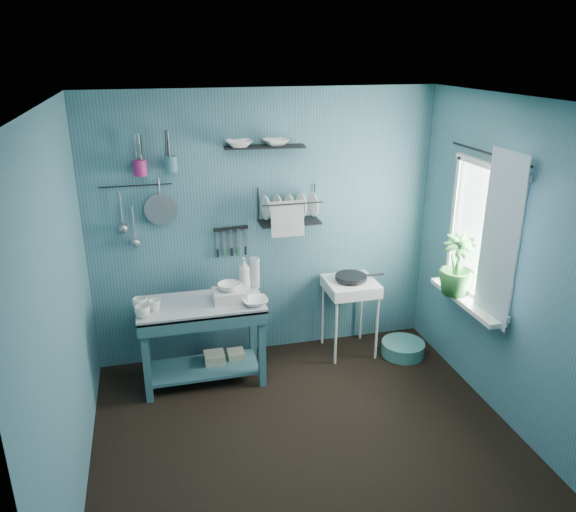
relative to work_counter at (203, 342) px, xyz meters
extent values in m
plane|color=black|center=(0.67, -1.06, -0.38)|extent=(3.20, 3.20, 0.00)
plane|color=silver|center=(0.67, -1.06, 2.12)|extent=(3.20, 3.20, 0.00)
plane|color=#386774|center=(0.67, 0.44, 0.87)|extent=(3.20, 0.00, 3.20)
plane|color=#386774|center=(0.67, -2.56, 0.87)|extent=(3.20, 0.00, 3.20)
plane|color=#386774|center=(-0.93, -1.06, 0.87)|extent=(0.00, 3.00, 3.00)
plane|color=#386774|center=(2.27, -1.06, 0.87)|extent=(0.00, 3.00, 3.00)
cube|color=#315E68|center=(0.00, 0.00, 0.00)|extent=(1.10, 0.58, 0.76)
imported|color=white|center=(-0.48, -0.16, 0.43)|extent=(0.12, 0.12, 0.10)
imported|color=white|center=(-0.38, -0.06, 0.43)|extent=(0.14, 0.14, 0.09)
imported|color=white|center=(-0.50, 0.00, 0.43)|extent=(0.17, 0.17, 0.10)
cube|color=silver|center=(0.25, -0.02, 0.43)|extent=(0.28, 0.22, 0.10)
imported|color=white|center=(0.25, -0.02, 0.51)|extent=(0.20, 0.19, 0.06)
imported|color=silver|center=(0.42, 0.20, 0.53)|extent=(0.11, 0.12, 0.30)
cylinder|color=#A7B0BB|center=(0.52, 0.22, 0.52)|extent=(0.09, 0.09, 0.28)
imported|color=white|center=(0.45, -0.15, 0.41)|extent=(0.22, 0.22, 0.05)
cube|color=white|center=(1.43, 0.17, -0.01)|extent=(0.54, 0.54, 0.75)
cylinder|color=black|center=(1.43, 0.17, 0.41)|extent=(0.30, 0.30, 0.03)
cube|color=black|center=(0.34, 0.41, 0.89)|extent=(0.32, 0.05, 0.03)
cube|color=black|center=(0.87, 0.31, 1.10)|extent=(0.58, 0.32, 0.32)
cube|color=black|center=(0.65, 0.34, 1.63)|extent=(0.71, 0.25, 0.01)
imported|color=white|center=(0.43, 0.34, 1.65)|extent=(0.24, 0.24, 0.06)
imported|color=white|center=(0.75, 0.34, 1.65)|extent=(0.25, 0.25, 0.05)
cylinder|color=#A51E60|center=(-0.40, 0.36, 1.50)|extent=(0.11, 0.11, 0.13)
cylinder|color=#3D717E|center=(-0.15, 0.36, 1.52)|extent=(0.11, 0.11, 0.13)
cylinder|color=gray|center=(-0.26, 0.39, 1.13)|extent=(0.28, 0.03, 0.28)
cylinder|color=gray|center=(-0.59, 0.40, 1.15)|extent=(0.01, 0.01, 0.30)
cylinder|color=gray|center=(-0.50, 0.40, 1.01)|extent=(0.01, 0.01, 0.30)
cylinder|color=black|center=(-0.45, 0.41, 1.34)|extent=(0.60, 0.01, 0.01)
plane|color=white|center=(2.26, -0.61, 1.02)|extent=(0.00, 1.10, 1.10)
cube|color=white|center=(2.17, -0.61, 0.43)|extent=(0.16, 0.95, 0.04)
plane|color=silver|center=(2.19, -0.91, 1.07)|extent=(0.00, 1.35, 1.35)
cylinder|color=black|center=(2.21, -0.61, 1.67)|extent=(0.02, 1.05, 0.02)
imported|color=#2D7230|center=(2.12, -0.50, 0.71)|extent=(0.37, 0.37, 0.53)
cube|color=tan|center=(0.10, 0.05, -0.27)|extent=(0.18, 0.18, 0.22)
cube|color=tan|center=(0.30, 0.08, -0.28)|extent=(0.15, 0.15, 0.20)
cylinder|color=teal|center=(1.92, -0.03, -0.32)|extent=(0.42, 0.42, 0.13)
camera|label=1|loc=(-0.34, -4.41, 2.44)|focal=35.00mm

